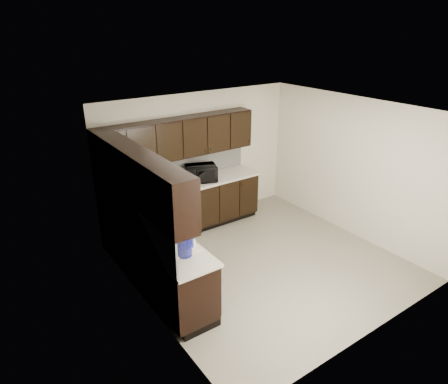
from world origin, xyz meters
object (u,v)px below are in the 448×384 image
(sink, at_px, (170,247))
(blue_pitcher, at_px, (184,245))
(microwave, at_px, (201,173))
(toaster_oven, at_px, (155,184))
(storage_bin, at_px, (144,215))

(sink, relative_size, blue_pitcher, 2.76)
(sink, xyz_separation_m, microwave, (1.53, 1.68, 0.21))
(blue_pitcher, bearing_deg, sink, 88.70)
(sink, relative_size, microwave, 1.50)
(toaster_oven, bearing_deg, microwave, -24.40)
(toaster_oven, distance_m, blue_pitcher, 2.21)
(sink, xyz_separation_m, toaster_oven, (0.64, 1.76, 0.18))
(sink, distance_m, microwave, 2.28)
(sink, xyz_separation_m, storage_bin, (0.01, 0.82, 0.15))
(sink, distance_m, blue_pitcher, 0.41)
(storage_bin, bearing_deg, microwave, 29.39)
(toaster_oven, relative_size, blue_pitcher, 1.27)
(toaster_oven, xyz_separation_m, storage_bin, (-0.63, -0.94, -0.03))
(sink, height_order, microwave, microwave)
(storage_bin, bearing_deg, blue_pitcher, -89.47)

